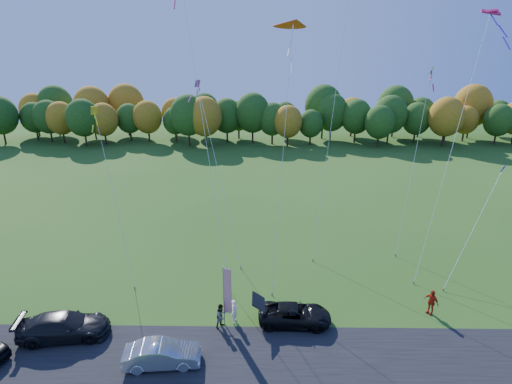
{
  "coord_description": "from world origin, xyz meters",
  "views": [
    {
      "loc": [
        0.41,
        -22.94,
        17.15
      ],
      "look_at": [
        0.0,
        6.0,
        7.0
      ],
      "focal_mm": 28.0,
      "sensor_mm": 36.0,
      "label": 1
    }
  ],
  "objects_px": {
    "silver_sedan": "(162,354)",
    "person_east": "(431,302)",
    "black_suv": "(295,314)",
    "feather_flag": "(227,290)"
  },
  "relations": [
    {
      "from": "black_suv",
      "to": "person_east",
      "type": "height_order",
      "value": "person_east"
    },
    {
      "from": "silver_sedan",
      "to": "person_east",
      "type": "bearing_deg",
      "value": -79.74
    },
    {
      "from": "silver_sedan",
      "to": "feather_flag",
      "type": "bearing_deg",
      "value": -49.81
    },
    {
      "from": "black_suv",
      "to": "person_east",
      "type": "relative_size",
      "value": 2.63
    },
    {
      "from": "silver_sedan",
      "to": "person_east",
      "type": "relative_size",
      "value": 2.39
    },
    {
      "from": "black_suv",
      "to": "person_east",
      "type": "distance_m",
      "value": 9.56
    },
    {
      "from": "black_suv",
      "to": "person_east",
      "type": "bearing_deg",
      "value": -80.47
    },
    {
      "from": "silver_sedan",
      "to": "feather_flag",
      "type": "distance_m",
      "value": 5.38
    },
    {
      "from": "person_east",
      "to": "feather_flag",
      "type": "distance_m",
      "value": 14.14
    },
    {
      "from": "silver_sedan",
      "to": "person_east",
      "type": "distance_m",
      "value": 18.15
    }
  ]
}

